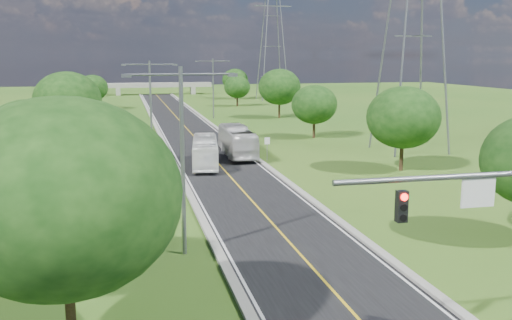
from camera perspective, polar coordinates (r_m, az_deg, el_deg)
The scene contains 25 objects.
ground at distance 78.69m, azimuth -6.53°, elevation 2.66°, with size 260.00×260.00×0.00m, color #2A5A19.
road at distance 84.60m, azimuth -7.01°, elevation 3.21°, with size 8.00×150.00×0.06m, color black.
curb_left at distance 84.24m, azimuth -9.89°, elevation 3.16°, with size 0.50×150.00×0.22m, color gray.
curb_right at distance 85.14m, azimuth -4.17°, elevation 3.36°, with size 0.50×150.00×0.22m, color gray.
signal_mast at distance 21.50m, azimuth 23.53°, elevation -5.70°, with size 8.54×0.33×7.20m.
speed_limit_sign at distance 57.92m, azimuth 1.12°, elevation 1.54°, with size 0.55×0.09×2.40m.
overpass at distance 157.92m, azimuth -9.99°, elevation 7.33°, with size 30.00×3.00×3.20m.
streetlight_near_left at distance 29.96m, azimuth -7.38°, elevation 1.49°, with size 5.90×0.25×10.00m.
streetlight_mid_left at distance 62.70m, azimuth -10.51°, elevation 6.05°, with size 5.90×0.25×10.00m.
streetlight_far_right at distance 96.73m, azimuth -4.31°, elevation 7.68°, with size 5.90×0.25×10.00m.
power_tower_near at distance 65.35m, azimuth 15.52°, elevation 13.10°, with size 9.00×6.40×28.00m.
power_tower_far at distance 137.03m, azimuth 1.64°, elevation 11.88°, with size 9.00×6.40×28.00m.
tree_la at distance 26.49m, azimuth -23.90°, elevation -2.00°, with size 7.14×7.14×8.30m.
tree_lb at distance 46.38m, azimuth -21.83°, elevation 2.36°, with size 6.30×6.30×7.33m.
tree_lc at distance 67.92m, azimuth -18.35°, elevation 5.70°, with size 7.56×7.56×8.79m.
tree_ld at distance 91.99m, azimuth -18.29°, elevation 6.43°, with size 6.72×6.72×7.82m.
tree_le at distance 115.76m, azimuth -16.03°, elevation 6.96°, with size 5.88×5.88×6.84m.
tree_lf at distance 20.12m, azimuth -18.71°, elevation -3.56°, with size 7.98×7.98×9.28m.
tree_rb at distance 53.91m, azimuth 14.51°, elevation 4.14°, with size 6.72×6.72×7.82m.
tree_rc at distance 73.73m, azimuth 5.85°, elevation 5.54°, with size 5.88×5.88×6.84m.
tree_rd at distance 97.14m, azimuth 2.36°, elevation 7.31°, with size 7.14×7.14×8.30m.
tree_re at distance 119.95m, azimuth -1.90°, elevation 7.31°, with size 5.46×5.46×6.35m.
tree_rf at distance 140.20m, azimuth -2.10°, elevation 8.02°, with size 6.30×6.30×7.33m.
bus_outbound at distance 60.32m, azimuth -1.89°, elevation 1.89°, with size 2.58×11.04×3.08m, color beige.
bus_inbound at distance 54.97m, azimuth -5.12°, elevation 0.84°, with size 2.31×9.86×2.75m, color white.
Camera 1 is at (-8.94, -17.46, 10.56)m, focal length 40.00 mm.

